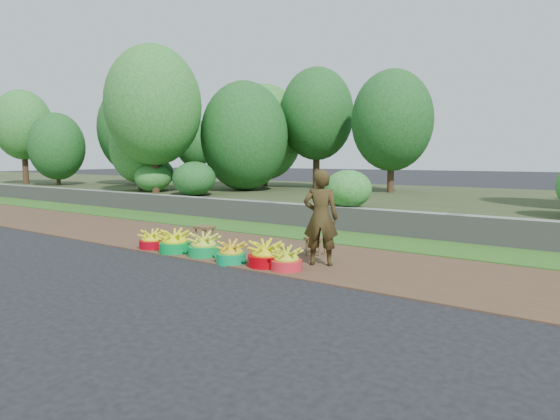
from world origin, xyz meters
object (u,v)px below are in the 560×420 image
Objects in this scene: basin_c at (204,246)px; basin_e at (265,256)px; basin_f at (286,261)px; basin_b at (175,243)px; stool_left at (204,230)px; basin_a at (152,241)px; basin_d at (231,254)px; vendor_woman at (321,218)px; stool_right at (316,241)px.

basin_c is 0.99× the size of basin_e.
basin_e reaches higher than basin_f.
basin_b reaches higher than stool_left.
basin_a is 0.87× the size of basin_c.
basin_f is (0.97, 0.10, -0.00)m from basin_d.
basin_c is at bearing 6.41° from basin_b.
basin_b is at bearing -178.17° from basin_e.
basin_b is at bearing -0.52° from basin_a.
vendor_woman reaches higher than basin_b.
stool_right is 0.92m from vendor_woman.
basin_d is 0.88× the size of basin_e.
basin_a is 0.99× the size of basin_f.
vendor_woman is (2.55, 0.60, 0.57)m from basin_b.
basin_c reaches higher than basin_d.
basin_e reaches higher than basin_c.
basin_f is at bearing 42.07° from vendor_woman.
basin_c is at bearing 3.02° from basin_a.
basin_b is 0.63m from basin_c.
basin_c is 1.28m from basin_e.
basin_e is at bearing 16.05° from vendor_woman.
stool_left is 2.83m from vendor_woman.
basin_c is at bearing -141.68° from stool_right.
basin_d reaches higher than stool_left.
basin_e is 2.31m from stool_left.
stool_left is 1.09× the size of stool_right.
basin_a is at bearing 179.48° from basin_b.
basin_c is at bearing -46.15° from stool_left.
basin_b reaches higher than basin_a.
basin_e is 1.14× the size of basin_f.
basin_d is 1.49m from stool_right.
basin_f is (0.39, -0.01, -0.02)m from basin_e.
vendor_woman reaches higher than stool_right.
basin_c is at bearing -8.76° from vendor_woman.
vendor_woman is (3.15, 0.60, 0.59)m from basin_a.
vendor_woman reaches higher than basin_f.
basin_d is at bearing -120.74° from stool_right.
basin_d is at bearing -9.51° from basin_c.
basin_f reaches higher than basin_a.
stool_left is at bearing -31.33° from vendor_woman.
basin_a is 1.23m from basin_c.
basin_d is 1.50m from vendor_woman.
basin_e is 0.36× the size of vendor_woman.
basin_c is (0.62, 0.07, -0.00)m from basin_b.
basin_c reaches higher than basin_a.
basin_b is at bearing -178.82° from basin_f.
stool_left is (-0.84, 0.88, 0.10)m from basin_c.
basin_a is at bearing -176.98° from basin_c.
basin_e is at bearing 1.83° from basin_b.
vendor_woman is (0.46, -0.63, 0.49)m from stool_right.
basin_c is 2.07m from vendor_woman.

